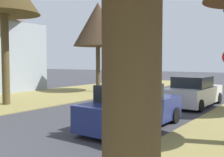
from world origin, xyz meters
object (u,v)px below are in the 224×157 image
curbside_mailbox (153,119)px  street_tree_left_mid_b (98,25)px  parked_sedan_silver (193,92)px  parked_sedan_navy (132,108)px

curbside_mailbox → street_tree_left_mid_b: bearing=132.4°
street_tree_left_mid_b → curbside_mailbox: bearing=-47.6°
street_tree_left_mid_b → parked_sedan_silver: bearing=-16.5°
parked_sedan_navy → parked_sedan_silver: (0.13, 6.13, 0.00)m
street_tree_left_mid_b → parked_sedan_navy: 12.63m
street_tree_left_mid_b → curbside_mailbox: street_tree_left_mid_b is taller
street_tree_left_mid_b → curbside_mailbox: 15.76m
parked_sedan_navy → curbside_mailbox: 3.41m
street_tree_left_mid_b → parked_sedan_navy: bearing=-46.5°
street_tree_left_mid_b → curbside_mailbox: (10.25, -11.24, -4.10)m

